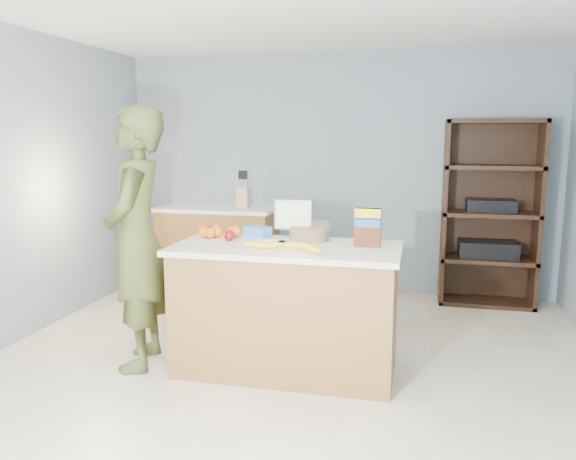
% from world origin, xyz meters
% --- Properties ---
extents(floor, '(4.50, 5.00, 0.02)m').
position_xyz_m(floor, '(0.00, 0.00, 0.00)').
color(floor, beige).
rests_on(floor, ground).
extents(walls, '(4.52, 5.02, 2.51)m').
position_xyz_m(walls, '(0.00, 0.00, 1.65)').
color(walls, gray).
rests_on(walls, ground).
extents(counter_peninsula, '(1.56, 0.76, 0.90)m').
position_xyz_m(counter_peninsula, '(0.00, 0.30, 0.42)').
color(counter_peninsula, brown).
rests_on(counter_peninsula, ground).
extents(back_cabinet, '(1.24, 0.62, 0.90)m').
position_xyz_m(back_cabinet, '(-1.20, 2.20, 0.45)').
color(back_cabinet, brown).
rests_on(back_cabinet, ground).
extents(shelving_unit, '(0.90, 0.40, 1.80)m').
position_xyz_m(shelving_unit, '(1.55, 2.35, 0.86)').
color(shelving_unit, black).
rests_on(shelving_unit, ground).
extents(person, '(0.61, 0.77, 1.85)m').
position_xyz_m(person, '(-1.05, 0.16, 0.93)').
color(person, '#3F461F').
rests_on(person, ground).
extents(knife_block, '(0.12, 0.10, 0.31)m').
position_xyz_m(knife_block, '(-0.91, 2.17, 1.02)').
color(knife_block, tan).
rests_on(knife_block, back_cabinet).
extents(envelopes, '(0.39, 0.16, 0.00)m').
position_xyz_m(envelopes, '(-0.06, 0.42, 0.90)').
color(envelopes, white).
rests_on(envelopes, counter_peninsula).
extents(bananas, '(0.58, 0.26, 0.04)m').
position_xyz_m(bananas, '(0.01, 0.17, 0.92)').
color(bananas, yellow).
rests_on(bananas, counter_peninsula).
extents(apples, '(0.27, 0.21, 0.08)m').
position_xyz_m(apples, '(-0.54, 0.44, 0.94)').
color(apples, maroon).
rests_on(apples, counter_peninsula).
extents(oranges, '(0.34, 0.22, 0.08)m').
position_xyz_m(oranges, '(-0.56, 0.51, 0.94)').
color(oranges, orange).
rests_on(oranges, counter_peninsula).
extents(blue_carton, '(0.21, 0.18, 0.08)m').
position_xyz_m(blue_carton, '(-0.28, 0.55, 0.94)').
color(blue_carton, blue).
rests_on(blue_carton, counter_peninsula).
extents(salad_bowl, '(0.30, 0.30, 0.13)m').
position_xyz_m(salad_bowl, '(0.11, 0.54, 0.96)').
color(salad_bowl, '#267219').
rests_on(salad_bowl, counter_peninsula).
extents(tv, '(0.28, 0.12, 0.28)m').
position_xyz_m(tv, '(-0.02, 0.60, 1.06)').
color(tv, silver).
rests_on(tv, counter_peninsula).
extents(cereal_box, '(0.18, 0.07, 0.26)m').
position_xyz_m(cereal_box, '(0.55, 0.39, 1.05)').
color(cereal_box, '#592B14').
rests_on(cereal_box, counter_peninsula).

